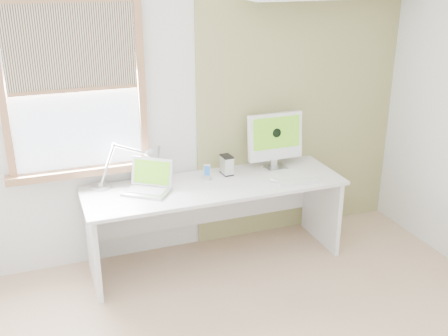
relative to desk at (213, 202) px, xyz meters
name	(u,v)px	position (x,y,z in m)	size (l,w,h in m)	color
room	(287,181)	(-0.04, -1.44, 0.77)	(4.04, 3.54, 2.64)	tan
accent_wall	(300,99)	(0.96, 0.30, 0.77)	(2.00, 0.02, 2.60)	#929A5D
window	(74,90)	(-1.04, 0.27, 1.01)	(1.20, 0.14, 1.42)	#986440
desk	(213,202)	(0.00, 0.00, 0.00)	(2.20, 0.70, 0.73)	white
desk_lamp	(144,161)	(-0.54, 0.18, 0.39)	(0.66, 0.27, 0.38)	silver
laptop	(149,183)	(-0.55, 0.00, 0.26)	(0.46, 0.44, 0.25)	silver
phone_dock	(207,175)	(-0.03, 0.06, 0.23)	(0.09, 0.09, 0.14)	silver
external_drive	(227,165)	(0.17, 0.12, 0.28)	(0.09, 0.14, 0.17)	silver
imac	(275,138)	(0.64, 0.13, 0.48)	(0.51, 0.17, 0.50)	silver
keyboard	(300,182)	(0.68, -0.29, 0.20)	(0.40, 0.14, 0.02)	white
mouse	(273,180)	(0.49, -0.18, 0.21)	(0.06, 0.10, 0.03)	white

